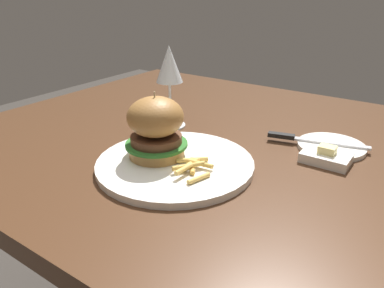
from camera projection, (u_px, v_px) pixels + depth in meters
The scene contains 8 objects.
dining_table at pixel (210, 167), 0.93m from camera, with size 1.16×1.00×0.74m.
main_plate at pixel (175, 164), 0.74m from camera, with size 0.31×0.31×0.01m, color white.
burger_sandwich at pixel (156, 127), 0.74m from camera, with size 0.13×0.13×0.13m.
fries_pile at pixel (192, 166), 0.70m from camera, with size 0.09×0.10×0.02m.
wine_glass at pixel (169, 68), 0.90m from camera, with size 0.07×0.07×0.20m.
bread_plate at pixel (331, 146), 0.83m from camera, with size 0.15×0.15×0.01m, color white.
table_knife at pixel (308, 140), 0.84m from camera, with size 0.22×0.07×0.01m.
butter_dish at pixel (326, 157), 0.76m from camera, with size 0.09×0.07×0.04m.
Camera 1 is at (0.44, -0.71, 1.08)m, focal length 35.00 mm.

